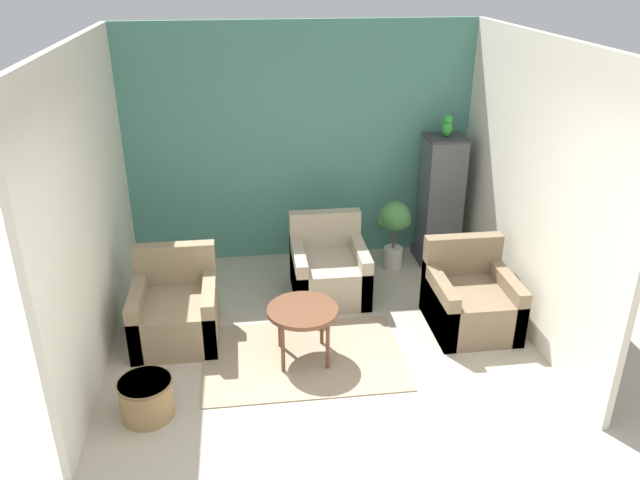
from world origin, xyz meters
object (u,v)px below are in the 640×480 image
object	(u,v)px
armchair_right	(470,301)
wicker_basket	(146,397)
parrot	(447,126)
armchair_middle	(329,271)
potted_plant	(394,225)
birdcage	(441,201)
coffee_table	(303,314)
armchair_left	(176,311)

from	to	relation	value
armchair_right	wicker_basket	xyz separation A→B (m)	(-2.99, -0.96, -0.10)
parrot	wicker_basket	bearing A→B (deg)	-141.81
armchair_right	armchair_middle	bearing A→B (deg)	147.45
wicker_basket	potted_plant	bearing A→B (deg)	42.08
armchair_middle	parrot	size ratio (longest dim) A/B	3.38
parrot	armchair_right	bearing A→B (deg)	-94.99
birdcage	armchair_middle	bearing A→B (deg)	-154.48
coffee_table	wicker_basket	bearing A→B (deg)	-154.66
potted_plant	wicker_basket	world-z (taller)	potted_plant
potted_plant	wicker_basket	size ratio (longest dim) A/B	1.91
coffee_table	wicker_basket	xyz separation A→B (m)	(-1.31, -0.62, -0.29)
armchair_left	birdcage	world-z (taller)	birdcage
coffee_table	parrot	bearing A→B (deg)	45.37
armchair_left	armchair_right	distance (m)	2.85
armchair_right	coffee_table	bearing A→B (deg)	-168.50
armchair_left	parrot	xyz separation A→B (m)	(2.97, 1.32, 1.36)
birdcage	coffee_table	bearing A→B (deg)	-134.66
coffee_table	wicker_basket	size ratio (longest dim) A/B	1.47
armchair_left	armchair_middle	xyz separation A→B (m)	(1.56, 0.65, 0.00)
coffee_table	parrot	size ratio (longest dim) A/B	2.51
armchair_middle	potted_plant	xyz separation A→B (m)	(0.83, 0.51, 0.27)
coffee_table	armchair_left	bearing A→B (deg)	156.19
wicker_basket	armchair_left	bearing A→B (deg)	82.46
armchair_middle	parrot	world-z (taller)	parrot
armchair_right	parrot	size ratio (longest dim) A/B	3.38
armchair_left	potted_plant	xyz separation A→B (m)	(2.39, 1.16, 0.27)
armchair_right	parrot	xyz separation A→B (m)	(0.13, 1.49, 1.36)
coffee_table	armchair_right	bearing A→B (deg)	11.50
armchair_middle	wicker_basket	bearing A→B (deg)	-133.86
armchair_left	parrot	size ratio (longest dim) A/B	3.38
coffee_table	armchair_left	distance (m)	1.28
coffee_table	armchair_left	xyz separation A→B (m)	(-1.16, 0.51, -0.19)
coffee_table	armchair_middle	world-z (taller)	armchair_middle
armchair_left	potted_plant	bearing A→B (deg)	25.91
armchair_left	parrot	distance (m)	3.53
armchair_left	armchair_right	size ratio (longest dim) A/B	1.00
armchair_right	potted_plant	xyz separation A→B (m)	(-0.45, 1.33, 0.27)
potted_plant	parrot	bearing A→B (deg)	15.66
armchair_right	birdcage	size ratio (longest dim) A/B	0.56
birdcage	potted_plant	distance (m)	0.64
parrot	potted_plant	bearing A→B (deg)	-164.34
coffee_table	parrot	xyz separation A→B (m)	(1.81, 1.84, 1.16)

